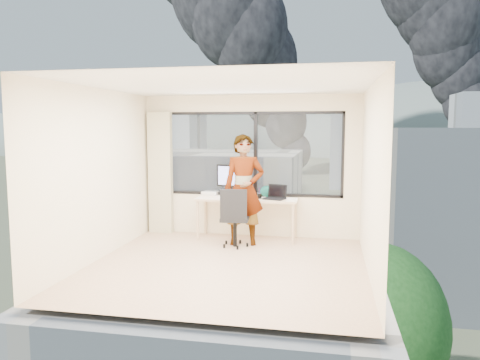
% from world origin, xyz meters
% --- Properties ---
extents(floor, '(4.00, 4.00, 0.01)m').
position_xyz_m(floor, '(0.00, 0.00, 0.00)').
color(floor, '#DAB48D').
rests_on(floor, ground).
extents(ceiling, '(4.00, 4.00, 0.01)m').
position_xyz_m(ceiling, '(0.00, 0.00, 2.60)').
color(ceiling, white).
rests_on(ceiling, ground).
extents(wall_front, '(4.00, 0.01, 2.60)m').
position_xyz_m(wall_front, '(0.00, -2.00, 1.30)').
color(wall_front, '#F3E7BC').
rests_on(wall_front, ground).
extents(wall_left, '(0.01, 4.00, 2.60)m').
position_xyz_m(wall_left, '(-2.00, 0.00, 1.30)').
color(wall_left, '#F3E7BC').
rests_on(wall_left, ground).
extents(wall_right, '(0.01, 4.00, 2.60)m').
position_xyz_m(wall_right, '(2.00, 0.00, 1.30)').
color(wall_right, '#F3E7BC').
rests_on(wall_right, ground).
extents(window_wall, '(3.30, 0.16, 1.55)m').
position_xyz_m(window_wall, '(0.05, 2.00, 1.52)').
color(window_wall, black).
rests_on(window_wall, ground).
extents(curtain, '(0.45, 0.14, 2.30)m').
position_xyz_m(curtain, '(-1.72, 1.88, 1.15)').
color(curtain, beige).
rests_on(curtain, floor).
extents(desk, '(1.80, 0.60, 0.75)m').
position_xyz_m(desk, '(0.00, 1.66, 0.38)').
color(desk, '#D7B290').
rests_on(desk, floor).
extents(chair, '(0.57, 0.57, 1.03)m').
position_xyz_m(chair, '(-0.10, 1.09, 0.51)').
color(chair, black).
rests_on(chair, floor).
extents(person, '(0.76, 0.58, 1.90)m').
position_xyz_m(person, '(0.01, 1.28, 0.95)').
color(person, '#2D2D33').
rests_on(person, floor).
extents(monitor, '(0.61, 0.28, 0.60)m').
position_xyz_m(monitor, '(-0.31, 1.77, 1.05)').
color(monitor, black).
rests_on(monitor, desk).
extents(game_console, '(0.31, 0.27, 0.07)m').
position_xyz_m(game_console, '(-0.75, 1.91, 0.78)').
color(game_console, white).
rests_on(game_console, desk).
extents(laptop, '(0.47, 0.48, 0.23)m').
position_xyz_m(laptop, '(0.50, 1.61, 0.87)').
color(laptop, black).
rests_on(laptop, desk).
extents(cellphone, '(0.11, 0.06, 0.01)m').
position_xyz_m(cellphone, '(0.57, 1.58, 0.76)').
color(cellphone, black).
rests_on(cellphone, desk).
extents(pen_cup, '(0.09, 0.09, 0.09)m').
position_xyz_m(pen_cup, '(0.23, 1.64, 0.80)').
color(pen_cup, black).
rests_on(pen_cup, desk).
extents(handbag, '(0.30, 0.21, 0.21)m').
position_xyz_m(handbag, '(0.35, 1.85, 0.85)').
color(handbag, '#0D5150').
rests_on(handbag, desk).
extents(exterior_ground, '(400.00, 400.00, 0.04)m').
position_xyz_m(exterior_ground, '(0.00, 120.00, -14.00)').
color(exterior_ground, '#515B3D').
rests_on(exterior_ground, ground).
extents(near_bldg_a, '(16.00, 12.00, 14.00)m').
position_xyz_m(near_bldg_a, '(-9.00, 30.00, -7.00)').
color(near_bldg_a, beige).
rests_on(near_bldg_a, exterior_ground).
extents(near_bldg_b, '(14.00, 13.00, 16.00)m').
position_xyz_m(near_bldg_b, '(12.00, 38.00, -6.00)').
color(near_bldg_b, white).
rests_on(near_bldg_b, exterior_ground).
extents(far_tower_a, '(14.00, 14.00, 28.00)m').
position_xyz_m(far_tower_a, '(-35.00, 95.00, 0.00)').
color(far_tower_a, silver).
rests_on(far_tower_a, exterior_ground).
extents(far_tower_b, '(13.00, 13.00, 30.00)m').
position_xyz_m(far_tower_b, '(8.00, 120.00, 1.00)').
color(far_tower_b, silver).
rests_on(far_tower_b, exterior_ground).
extents(far_tower_d, '(16.00, 14.00, 22.00)m').
position_xyz_m(far_tower_d, '(-60.00, 150.00, -3.00)').
color(far_tower_d, silver).
rests_on(far_tower_d, exterior_ground).
extents(hill_a, '(288.00, 216.00, 90.00)m').
position_xyz_m(hill_a, '(-120.00, 320.00, -14.00)').
color(hill_a, slate).
rests_on(hill_a, exterior_ground).
extents(tree_a, '(7.00, 7.00, 8.00)m').
position_xyz_m(tree_a, '(-16.00, 22.00, -10.00)').
color(tree_a, '#1A4818').
rests_on(tree_a, exterior_ground).
extents(tree_b, '(7.60, 7.60, 9.00)m').
position_xyz_m(tree_b, '(4.00, 18.00, -9.50)').
color(tree_b, '#1A4818').
rests_on(tree_b, exterior_ground).
extents(smoke_plume_a, '(40.00, 24.00, 90.00)m').
position_xyz_m(smoke_plume_a, '(-10.00, 150.00, 39.00)').
color(smoke_plume_a, black).
rests_on(smoke_plume_a, exterior_ground).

